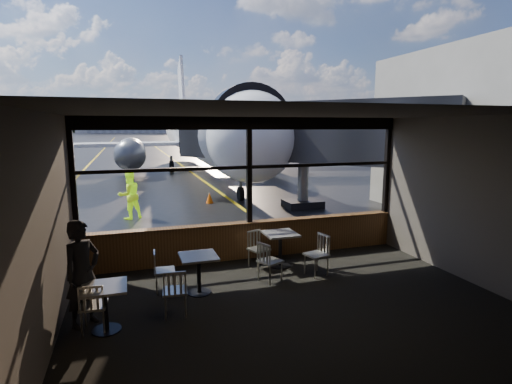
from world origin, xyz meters
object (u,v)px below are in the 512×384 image
chair_left_s (94,306)px  cone_nose (210,198)px  airliner (202,98)px  chair_mid_w (165,271)px  passenger (82,273)px  chair_near_e (316,255)px  ground_crew (129,195)px  cafe_table_near (280,250)px  chair_near_n (259,250)px  cone_wing (69,173)px  chair_mid_s (175,291)px  jet_bridge (295,149)px  cafe_table_left (105,309)px  chair_near_w (270,262)px  cafe_table_mid (199,274)px

chair_left_s → cone_nose: chair_left_s is taller
airliner → chair_mid_w: airliner is taller
passenger → chair_near_e: bearing=-32.4°
chair_left_s → ground_crew: size_ratio=0.50×
cafe_table_near → cone_nose: bearing=90.3°
chair_near_n → cone_wing: chair_near_n is taller
chair_mid_s → cafe_table_near: bearing=39.3°
cafe_table_near → chair_mid_w: chair_mid_w is taller
airliner → jet_bridge: bearing=-82.7°
chair_near_e → airliner: bearing=-17.2°
cafe_table_left → airliner: bearing=75.6°
chair_near_w → cafe_table_near: bearing=121.7°
chair_mid_s → chair_left_s: size_ratio=1.03×
cafe_table_left → ground_crew: 8.25m
cone_wing → chair_near_e: bearing=-70.0°
chair_mid_w → chair_left_s: size_ratio=1.00×
chair_near_w → cafe_table_mid: bearing=-109.6°
chair_near_n → jet_bridge: bearing=-140.3°
cafe_table_near → chair_near_n: 0.51m
ground_crew → cone_wing: bearing=-102.7°
chair_mid_w → chair_mid_s: bearing=7.4°
chair_near_e → chair_near_n: bearing=37.7°
chair_left_s → passenger: bearing=125.4°
cone_nose → cafe_table_mid: bearing=-102.5°
cafe_table_mid → cone_nose: size_ratio=1.73×
cafe_table_mid → chair_near_e: bearing=3.9°
jet_bridge → chair_mid_w: bearing=-129.9°
cafe_table_near → ground_crew: (-3.32, 6.27, 0.45)m
jet_bridge → cone_nose: size_ratio=24.00×
cone_wing → chair_mid_w: bearing=-78.3°
cafe_table_left → chair_mid_s: chair_mid_s is taller
airliner → chair_near_w: size_ratio=38.21×
chair_near_e → cone_wing: size_ratio=1.83×
cone_nose → cafe_table_near: bearing=-89.7°
chair_near_w → cone_nose: size_ratio=1.98×
chair_near_e → chair_left_s: 4.65m
passenger → chair_left_s: bearing=-101.8°
cafe_table_mid → chair_mid_w: (-0.64, 0.32, 0.03)m
cafe_table_mid → passenger: (-2.03, -0.67, 0.50)m
cafe_table_near → chair_near_e: 0.95m
cafe_table_near → cafe_table_left: bearing=-152.7°
cone_wing → jet_bridge: bearing=-53.6°
airliner → chair_mid_s: bearing=-99.6°
cafe_table_mid → cone_nose: (2.05, 9.22, -0.17)m
cafe_table_near → chair_mid_s: size_ratio=0.94×
airliner → chair_left_s: bearing=-102.8°
chair_near_w → passenger: 3.69m
cafe_table_mid → chair_left_s: 2.09m
cafe_table_near → passenger: passenger is taller
chair_left_s → cone_wing: 22.10m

